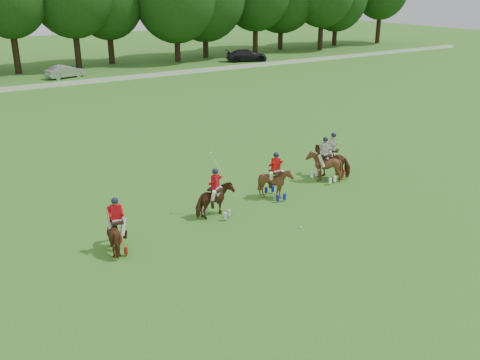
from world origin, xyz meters
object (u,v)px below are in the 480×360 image
polo_red_b (216,200)px  polo_red_c (275,182)px  polo_red_a (117,232)px  polo_ball (301,227)px  polo_stripe_b (324,166)px  car_mid (65,72)px  car_right (247,55)px  polo_stripe_a (332,161)px

polo_red_b → polo_red_c: 3.42m
polo_red_a → polo_ball: (6.95, -2.16, -0.71)m
polo_stripe_b → polo_ball: size_ratio=25.52×
car_mid → polo_ball: (-1.94, -41.23, -0.61)m
car_right → polo_red_c: size_ratio=2.30×
polo_red_b → polo_stripe_b: bearing=7.2°
car_right → polo_stripe_a: 41.88m
car_right → polo_stripe_b: (-19.95, -37.52, 0.09)m
car_mid → polo_stripe_a: size_ratio=1.70×
polo_red_a → polo_stripe_b: 11.44m
polo_stripe_b → polo_ball: bearing=-139.9°
car_right → polo_stripe_b: size_ratio=2.21×
car_right → polo_red_a: size_ratio=2.38×
car_mid → polo_red_a: polo_red_a is taller
car_mid → polo_stripe_a: 37.38m
car_mid → polo_red_b: 38.62m
polo_red_c → polo_ball: size_ratio=24.52×
car_right → polo_ball: 47.88m
car_right → polo_stripe_a: size_ratio=2.18×
car_mid → polo_red_b: size_ratio=1.46×
polo_red_c → polo_ball: bearing=-108.0°
polo_stripe_a → polo_stripe_b: 0.84m
polo_ball → polo_red_b: bearing=129.6°
polo_red_c → car_mid: bearing=88.6°
polo_red_a → polo_stripe_a: bearing=8.6°
car_mid → polo_stripe_b: polo_stripe_b is taller
car_right → polo_stripe_a: (-19.16, -37.24, 0.11)m
polo_red_a → polo_stripe_a: polo_stripe_a is taller
polo_red_b → polo_stripe_b: 6.80m
car_right → polo_red_b: (-26.69, -38.38, 0.03)m
polo_red_c → polo_stripe_a: bearing=10.6°
car_right → polo_stripe_b: 42.50m
polo_red_b → polo_stripe_b: size_ratio=1.19×
car_mid → polo_stripe_b: size_ratio=1.73×
car_mid → polo_stripe_a: polo_stripe_a is taller
car_mid → polo_red_b: (-4.30, -38.38, 0.11)m
car_right → polo_ball: car_right is taller
car_mid → car_right: (22.39, 0.00, 0.08)m
polo_red_a → polo_red_c: (7.99, 1.06, 0.02)m
car_right → polo_red_c: 44.59m
polo_red_b → polo_stripe_a: size_ratio=1.17×
polo_red_b → polo_red_a: bearing=-171.4°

